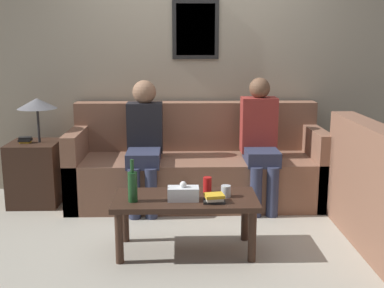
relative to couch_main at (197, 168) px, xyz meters
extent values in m
plane|color=#ADA899|center=(0.00, -0.51, -0.34)|extent=(16.00, 16.00, 0.00)
cube|color=#9E937F|center=(0.00, 0.45, 0.96)|extent=(9.00, 0.06, 2.60)
cube|color=black|center=(0.00, 0.40, 1.36)|extent=(0.48, 0.02, 0.60)
cube|color=silver|center=(0.00, 0.40, 1.36)|extent=(0.40, 0.01, 0.52)
cube|color=brown|center=(0.00, -0.06, -0.10)|extent=(2.49, 0.85, 0.47)
cube|color=brown|center=(0.00, 0.27, 0.38)|extent=(2.49, 0.20, 0.50)
cube|color=brown|center=(-1.17, -0.06, 0.04)|extent=(0.14, 0.85, 0.74)
cube|color=brown|center=(1.17, -0.06, 0.04)|extent=(0.14, 0.85, 0.74)
cube|color=brown|center=(1.29, -1.22, 0.38)|extent=(0.20, 1.59, 0.50)
cube|color=brown|center=(1.62, -0.50, 0.04)|extent=(0.85, 0.14, 0.74)
cube|color=#382319|center=(-0.13, -1.22, 0.08)|extent=(1.09, 0.51, 0.04)
cylinder|color=#382319|center=(-0.61, -1.41, -0.14)|extent=(0.06, 0.06, 0.39)
cylinder|color=#382319|center=(0.35, -1.41, -0.14)|extent=(0.06, 0.06, 0.39)
cylinder|color=#382319|center=(-0.61, -1.02, -0.14)|extent=(0.06, 0.06, 0.39)
cylinder|color=#382319|center=(0.35, -1.02, -0.14)|extent=(0.06, 0.06, 0.39)
cube|color=#382319|center=(-1.59, -0.06, -0.03)|extent=(0.47, 0.47, 0.62)
cylinder|color=#262628|center=(-1.53, -0.06, 0.46)|extent=(0.02, 0.02, 0.35)
cone|color=slate|center=(-1.53, -0.06, 0.67)|extent=(0.38, 0.38, 0.10)
cube|color=gold|center=(-1.66, -0.09, 0.29)|extent=(0.11, 0.09, 0.02)
cube|color=black|center=(-1.66, -0.09, 0.31)|extent=(0.12, 0.10, 0.02)
cube|color=black|center=(-1.66, -0.09, 0.33)|extent=(0.12, 0.09, 0.02)
cylinder|color=#19421E|center=(-0.52, -1.30, 0.21)|extent=(0.07, 0.07, 0.22)
cylinder|color=#19421E|center=(-0.52, -1.30, 0.36)|extent=(0.03, 0.03, 0.10)
cylinder|color=silver|center=(0.18, -1.21, 0.14)|extent=(0.07, 0.07, 0.09)
cube|color=black|center=(0.08, -1.34, 0.10)|extent=(0.16, 0.11, 0.02)
cube|color=beige|center=(0.08, -1.34, 0.12)|extent=(0.13, 0.12, 0.02)
cube|color=gold|center=(0.08, -1.34, 0.15)|extent=(0.15, 0.13, 0.02)
cylinder|color=red|center=(0.04, -1.10, 0.16)|extent=(0.07, 0.07, 0.12)
cube|color=silver|center=(-0.15, -1.28, 0.15)|extent=(0.23, 0.12, 0.10)
sphere|color=white|center=(-0.15, -1.28, 0.22)|extent=(0.05, 0.05, 0.05)
cube|color=#2D334C|center=(-0.51, -0.28, 0.18)|extent=(0.31, 0.46, 0.14)
cylinder|color=#2D334C|center=(-0.59, -0.51, -0.10)|extent=(0.11, 0.11, 0.47)
cylinder|color=#2D334C|center=(-0.43, -0.51, -0.10)|extent=(0.11, 0.11, 0.47)
cube|color=black|center=(-0.51, -0.05, 0.42)|extent=(0.34, 0.22, 0.48)
sphere|color=#8C664C|center=(-0.51, -0.05, 0.77)|extent=(0.23, 0.23, 0.23)
cube|color=#2D334C|center=(0.60, -0.29, 0.18)|extent=(0.31, 0.42, 0.14)
cylinder|color=#2D334C|center=(0.52, -0.49, -0.10)|extent=(0.11, 0.11, 0.47)
cylinder|color=#2D334C|center=(0.68, -0.49, -0.10)|extent=(0.11, 0.11, 0.47)
cube|color=maroon|center=(0.60, -0.08, 0.45)|extent=(0.34, 0.22, 0.53)
sphere|color=brown|center=(0.60, -0.08, 0.81)|extent=(0.20, 0.20, 0.20)
camera|label=1|loc=(-0.18, -4.68, 1.25)|focal=45.00mm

